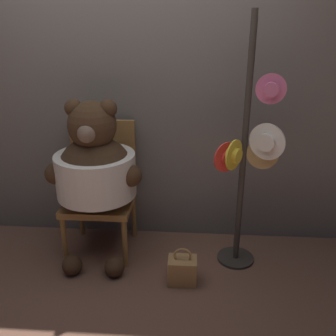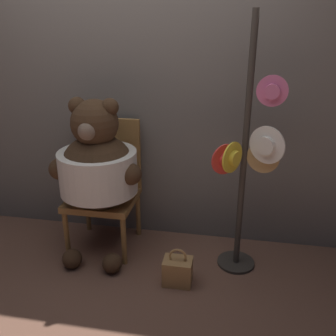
{
  "view_description": "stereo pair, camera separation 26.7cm",
  "coord_description": "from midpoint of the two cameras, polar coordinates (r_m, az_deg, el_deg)",
  "views": [
    {
      "loc": [
        0.52,
        -2.3,
        1.75
      ],
      "look_at": [
        0.34,
        0.18,
        0.75
      ],
      "focal_mm": 40.0,
      "sensor_mm": 36.0,
      "label": 1
    },
    {
      "loc": [
        0.78,
        -2.26,
        1.75
      ],
      "look_at": [
        0.34,
        0.18,
        0.75
      ],
      "focal_mm": 40.0,
      "sensor_mm": 36.0,
      "label": 2
    }
  ],
  "objects": [
    {
      "name": "wall_back",
      "position": [
        2.98,
        -8.69,
        12.55
      ],
      "size": [
        8.0,
        0.1,
        2.56
      ],
      "color": "#66605B",
      "rests_on": "ground_plane"
    },
    {
      "name": "handbag_on_ground",
      "position": [
        2.72,
        -0.71,
        -15.37
      ],
      "size": [
        0.2,
        0.15,
        0.28
      ],
      "color": "#A87A47",
      "rests_on": "ground_plane"
    },
    {
      "name": "chair",
      "position": [
        3.01,
        -12.64,
        -2.59
      ],
      "size": [
        0.52,
        0.49,
        1.02
      ],
      "color": "olive",
      "rests_on": "ground_plane"
    },
    {
      "name": "hat_display_rack",
      "position": [
        2.6,
        9.17,
        0.97
      ],
      "size": [
        0.46,
        0.35,
        1.81
      ],
      "color": "#332D28",
      "rests_on": "ground_plane"
    },
    {
      "name": "ground_plane",
      "position": [
        2.95,
        -9.75,
        -14.9
      ],
      "size": [
        14.0,
        14.0,
        0.0
      ],
      "primitive_type": "plane",
      "color": "brown"
    },
    {
      "name": "teddy_bear",
      "position": [
        2.78,
        -13.74,
        -0.34
      ],
      "size": [
        0.7,
        0.62,
        1.24
      ],
      "color": "#3D2819",
      "rests_on": "ground_plane"
    }
  ]
}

